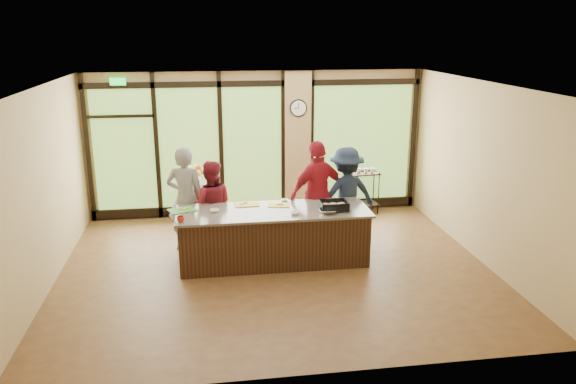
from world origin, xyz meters
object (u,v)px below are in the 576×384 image
object	(u,v)px
cook_left	(186,199)
flower_stand	(195,207)
cook_right	(346,195)
roasting_pan	(334,208)
island_base	(273,237)
bar_cart	(361,186)

from	to	relation	value
cook_left	flower_stand	xyz separation A→B (m)	(0.13, 1.08, -0.50)
cook_right	roasting_pan	bearing A→B (deg)	54.71
island_base	cook_right	distance (m)	1.72
cook_right	bar_cart	distance (m)	1.74
cook_left	bar_cart	xyz separation A→B (m)	(3.64, 1.58, -0.36)
island_base	flower_stand	world-z (taller)	flower_stand
cook_right	flower_stand	xyz separation A→B (m)	(-2.77, 1.04, -0.44)
roasting_pan	flower_stand	size ratio (longest dim) A/B	0.50
island_base	bar_cart	size ratio (longest dim) A/B	3.17
cook_left	roasting_pan	world-z (taller)	cook_left
cook_left	island_base	bearing A→B (deg)	168.53
cook_left	cook_right	distance (m)	2.90
cook_left	roasting_pan	bearing A→B (deg)	176.40
cook_left	cook_right	world-z (taller)	cook_left
cook_right	roasting_pan	xyz separation A→B (m)	(-0.45, -0.95, 0.07)
cook_right	roasting_pan	world-z (taller)	cook_right
cook_left	flower_stand	bearing A→B (deg)	-80.19
island_base	cook_left	xyz separation A→B (m)	(-1.45, 0.78, 0.51)
cook_left	bar_cart	world-z (taller)	cook_left
roasting_pan	flower_stand	distance (m)	3.10
cook_right	flower_stand	bearing A→B (deg)	-30.68
island_base	bar_cart	bearing A→B (deg)	47.18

